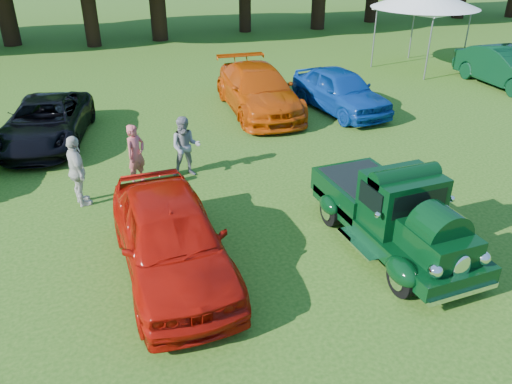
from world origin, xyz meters
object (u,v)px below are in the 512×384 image
object	(u,v)px
back_car_black	(46,122)
back_car_green	(507,67)
red_convertible	(171,237)
back_car_orange	(258,90)
spectator_white	(77,171)
hero_pickup	(393,214)
back_car_blue	(340,90)
spectator_pink	(136,155)
spectator_grey	(186,147)

from	to	relation	value
back_car_black	back_car_green	distance (m)	18.09
red_convertible	back_car_orange	bearing A→B (deg)	59.76
red_convertible	spectator_white	world-z (taller)	spectator_white
hero_pickup	back_car_green	world-z (taller)	hero_pickup
red_convertible	back_car_green	distance (m)	17.74
hero_pickup	back_car_blue	size ratio (longest dim) A/B	0.98
back_car_orange	hero_pickup	bearing A→B (deg)	-88.58
hero_pickup	back_car_green	size ratio (longest dim) A/B	0.90
hero_pickup	spectator_white	world-z (taller)	spectator_white
back_car_black	back_car_orange	world-z (taller)	back_car_orange
spectator_pink	spectator_white	size ratio (longest dim) A/B	0.91
back_car_green	spectator_grey	world-z (taller)	spectator_grey
back_car_green	spectator_white	xyz separation A→B (m)	(-17.43, -4.22, 0.08)
back_car_green	spectator_white	bearing A→B (deg)	-162.54
back_car_blue	spectator_white	bearing A→B (deg)	-162.13
hero_pickup	spectator_pink	xyz separation A→B (m)	(-4.43, 4.85, 0.06)
back_car_green	spectator_white	distance (m)	17.93
red_convertible	back_car_blue	bearing A→B (deg)	44.10
red_convertible	back_car_black	xyz separation A→B (m)	(-2.10, 7.99, -0.12)
spectator_pink	spectator_white	distance (m)	1.62
back_car_black	spectator_grey	size ratio (longest dim) A/B	2.96
red_convertible	spectator_pink	xyz separation A→B (m)	(0.03, 4.15, 0.00)
hero_pickup	spectator_grey	size ratio (longest dim) A/B	2.66
back_car_blue	spectator_white	world-z (taller)	spectator_white
spectator_pink	back_car_green	bearing A→B (deg)	-23.79
red_convertible	back_car_black	distance (m)	8.26
back_car_green	spectator_pink	size ratio (longest dim) A/B	3.04
back_car_orange	back_car_blue	bearing A→B (deg)	-15.01
red_convertible	back_car_black	bearing A→B (deg)	105.66
spectator_pink	spectator_white	bearing A→B (deg)	168.38
back_car_green	spectator_grey	bearing A→B (deg)	-162.44
back_car_orange	spectator_pink	size ratio (longest dim) A/B	3.44
red_convertible	back_car_orange	world-z (taller)	back_car_orange
spectator_pink	spectator_grey	world-z (taller)	spectator_grey
back_car_orange	spectator_white	size ratio (longest dim) A/B	3.14
back_car_black	spectator_pink	bearing A→B (deg)	-47.37
back_car_black	back_car_blue	size ratio (longest dim) A/B	1.09
back_car_black	back_car_orange	distance (m)	7.21
hero_pickup	red_convertible	bearing A→B (deg)	171.01
back_car_orange	back_car_green	size ratio (longest dim) A/B	1.13
red_convertible	spectator_pink	bearing A→B (deg)	90.49
back_car_blue	spectator_grey	distance (m)	7.32
spectator_grey	spectator_white	size ratio (longest dim) A/B	0.94
red_convertible	spectator_grey	bearing A→B (deg)	73.03
hero_pickup	back_car_blue	world-z (taller)	hero_pickup
hero_pickup	red_convertible	world-z (taller)	hero_pickup
spectator_grey	spectator_white	xyz separation A→B (m)	(-2.77, -0.64, 0.05)
back_car_green	spectator_white	world-z (taller)	spectator_white
back_car_green	spectator_pink	world-z (taller)	same
back_car_blue	back_car_orange	bearing A→B (deg)	154.69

